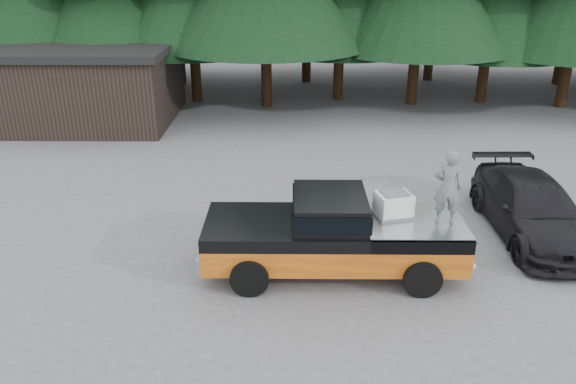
{
  "coord_description": "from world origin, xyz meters",
  "views": [
    {
      "loc": [
        0.25,
        -11.86,
        6.87
      ],
      "look_at": [
        0.15,
        0.0,
        1.75
      ],
      "focal_mm": 35.0,
      "sensor_mm": 36.0,
      "label": 1
    }
  ],
  "objects_px": {
    "air_compressor": "(393,205)",
    "utility_building": "(78,82)",
    "man_on_bed": "(448,187)",
    "pickup_truck": "(333,246)",
    "parked_car": "(532,208)"
  },
  "relations": [
    {
      "from": "air_compressor",
      "to": "pickup_truck",
      "type": "bearing_deg",
      "value": 173.75
    },
    {
      "from": "pickup_truck",
      "to": "man_on_bed",
      "type": "bearing_deg",
      "value": -2.82
    },
    {
      "from": "pickup_truck",
      "to": "man_on_bed",
      "type": "height_order",
      "value": "man_on_bed"
    },
    {
      "from": "air_compressor",
      "to": "man_on_bed",
      "type": "xyz_separation_m",
      "value": [
        1.08,
        -0.34,
        0.59
      ]
    },
    {
      "from": "utility_building",
      "to": "air_compressor",
      "type": "bearing_deg",
      "value": -46.95
    },
    {
      "from": "utility_building",
      "to": "pickup_truck",
      "type": "bearing_deg",
      "value": -50.97
    },
    {
      "from": "air_compressor",
      "to": "utility_building",
      "type": "xyz_separation_m",
      "value": [
        -11.53,
        12.35,
        0.08
      ]
    },
    {
      "from": "pickup_truck",
      "to": "parked_car",
      "type": "distance_m",
      "value": 5.62
    },
    {
      "from": "man_on_bed",
      "to": "utility_building",
      "type": "bearing_deg",
      "value": -38.15
    },
    {
      "from": "parked_car",
      "to": "utility_building",
      "type": "xyz_separation_m",
      "value": [
        -15.46,
        10.64,
        0.93
      ]
    },
    {
      "from": "air_compressor",
      "to": "utility_building",
      "type": "height_order",
      "value": "utility_building"
    },
    {
      "from": "parked_car",
      "to": "man_on_bed",
      "type": "bearing_deg",
      "value": -145.47
    },
    {
      "from": "parked_car",
      "to": "utility_building",
      "type": "bearing_deg",
      "value": 144.42
    },
    {
      "from": "utility_building",
      "to": "parked_car",
      "type": "bearing_deg",
      "value": -34.52
    },
    {
      "from": "pickup_truck",
      "to": "parked_car",
      "type": "height_order",
      "value": "parked_car"
    }
  ]
}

